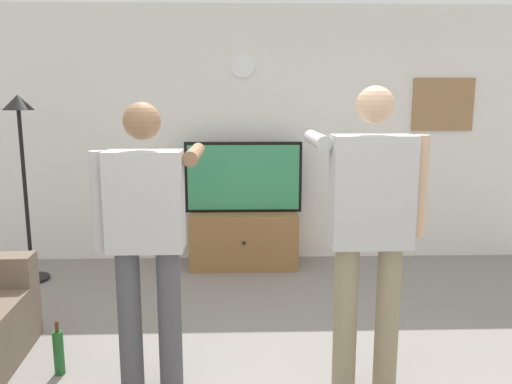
{
  "coord_description": "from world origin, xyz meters",
  "views": [
    {
      "loc": [
        -0.15,
        -2.54,
        1.73
      ],
      "look_at": [
        -0.04,
        1.2,
        1.05
      ],
      "focal_mm": 35.68,
      "sensor_mm": 36.0,
      "label": 1
    }
  ],
  "objects_px": {
    "tv_stand": "(244,240)",
    "framed_picture": "(443,104)",
    "floor_lamp": "(22,150)",
    "person_standing_nearer_lamp": "(147,231)",
    "person_standing_nearer_couch": "(370,222)",
    "beverage_bottle": "(59,352)",
    "television": "(243,177)",
    "wall_clock": "(243,66)"
  },
  "relations": [
    {
      "from": "wall_clock",
      "to": "person_standing_nearer_couch",
      "type": "height_order",
      "value": "wall_clock"
    },
    {
      "from": "person_standing_nearer_lamp",
      "to": "person_standing_nearer_couch",
      "type": "height_order",
      "value": "person_standing_nearer_couch"
    },
    {
      "from": "wall_clock",
      "to": "floor_lamp",
      "type": "distance_m",
      "value": 2.31
    },
    {
      "from": "wall_clock",
      "to": "beverage_bottle",
      "type": "relative_size",
      "value": 0.7
    },
    {
      "from": "floor_lamp",
      "to": "person_standing_nearer_lamp",
      "type": "xyz_separation_m",
      "value": [
        1.49,
        -1.91,
        -0.29
      ]
    },
    {
      "from": "floor_lamp",
      "to": "person_standing_nearer_couch",
      "type": "height_order",
      "value": "person_standing_nearer_couch"
    },
    {
      "from": "person_standing_nearer_lamp",
      "to": "framed_picture",
      "type": "bearing_deg",
      "value": 43.36
    },
    {
      "from": "tv_stand",
      "to": "person_standing_nearer_couch",
      "type": "relative_size",
      "value": 0.61
    },
    {
      "from": "tv_stand",
      "to": "person_standing_nearer_lamp",
      "type": "xyz_separation_m",
      "value": [
        -0.58,
        -2.26,
        0.69
      ]
    },
    {
      "from": "framed_picture",
      "to": "beverage_bottle",
      "type": "height_order",
      "value": "framed_picture"
    },
    {
      "from": "television",
      "to": "beverage_bottle",
      "type": "relative_size",
      "value": 3.37
    },
    {
      "from": "tv_stand",
      "to": "framed_picture",
      "type": "xyz_separation_m",
      "value": [
        2.13,
        0.3,
        1.39
      ]
    },
    {
      "from": "tv_stand",
      "to": "person_standing_nearer_lamp",
      "type": "height_order",
      "value": "person_standing_nearer_lamp"
    },
    {
      "from": "tv_stand",
      "to": "beverage_bottle",
      "type": "bearing_deg",
      "value": -119.62
    },
    {
      "from": "person_standing_nearer_lamp",
      "to": "person_standing_nearer_couch",
      "type": "xyz_separation_m",
      "value": [
        1.29,
        -0.05,
        0.06
      ]
    },
    {
      "from": "television",
      "to": "framed_picture",
      "type": "height_order",
      "value": "framed_picture"
    },
    {
      "from": "framed_picture",
      "to": "floor_lamp",
      "type": "xyz_separation_m",
      "value": [
        -4.2,
        -0.65,
        -0.41
      ]
    },
    {
      "from": "framed_picture",
      "to": "person_standing_nearer_couch",
      "type": "height_order",
      "value": "framed_picture"
    },
    {
      "from": "wall_clock",
      "to": "person_standing_nearer_lamp",
      "type": "bearing_deg",
      "value": -102.71
    },
    {
      "from": "framed_picture",
      "to": "beverage_bottle",
      "type": "distance_m",
      "value": 4.38
    },
    {
      "from": "television",
      "to": "beverage_bottle",
      "type": "xyz_separation_m",
      "value": [
        -1.2,
        -2.15,
        -0.79
      ]
    },
    {
      "from": "framed_picture",
      "to": "floor_lamp",
      "type": "distance_m",
      "value": 4.27
    },
    {
      "from": "television",
      "to": "person_standing_nearer_couch",
      "type": "relative_size",
      "value": 0.67
    },
    {
      "from": "framed_picture",
      "to": "wall_clock",
      "type": "bearing_deg",
      "value": -179.87
    },
    {
      "from": "floor_lamp",
      "to": "person_standing_nearer_lamp",
      "type": "distance_m",
      "value": 2.44
    },
    {
      "from": "floor_lamp",
      "to": "framed_picture",
      "type": "bearing_deg",
      "value": 8.83
    },
    {
      "from": "tv_stand",
      "to": "floor_lamp",
      "type": "height_order",
      "value": "floor_lamp"
    },
    {
      "from": "television",
      "to": "floor_lamp",
      "type": "bearing_deg",
      "value": -168.93
    },
    {
      "from": "wall_clock",
      "to": "framed_picture",
      "type": "bearing_deg",
      "value": 0.13
    },
    {
      "from": "floor_lamp",
      "to": "person_standing_nearer_couch",
      "type": "distance_m",
      "value": 3.4
    },
    {
      "from": "wall_clock",
      "to": "person_standing_nearer_lamp",
      "type": "xyz_separation_m",
      "value": [
        -0.58,
        -2.55,
        -1.1
      ]
    },
    {
      "from": "tv_stand",
      "to": "television",
      "type": "height_order",
      "value": "television"
    },
    {
      "from": "wall_clock",
      "to": "beverage_bottle",
      "type": "bearing_deg",
      "value": -116.55
    },
    {
      "from": "floor_lamp",
      "to": "wall_clock",
      "type": "bearing_deg",
      "value": 17.42
    },
    {
      "from": "person_standing_nearer_couch",
      "to": "floor_lamp",
      "type": "bearing_deg",
      "value": 144.83
    },
    {
      "from": "tv_stand",
      "to": "wall_clock",
      "type": "height_order",
      "value": "wall_clock"
    },
    {
      "from": "tv_stand",
      "to": "person_standing_nearer_couch",
      "type": "height_order",
      "value": "person_standing_nearer_couch"
    },
    {
      "from": "framed_picture",
      "to": "floor_lamp",
      "type": "bearing_deg",
      "value": -171.17
    },
    {
      "from": "wall_clock",
      "to": "person_standing_nearer_couch",
      "type": "relative_size",
      "value": 0.14
    },
    {
      "from": "tv_stand",
      "to": "television",
      "type": "relative_size",
      "value": 0.92
    },
    {
      "from": "floor_lamp",
      "to": "person_standing_nearer_lamp",
      "type": "bearing_deg",
      "value": -52.04
    },
    {
      "from": "beverage_bottle",
      "to": "floor_lamp",
      "type": "bearing_deg",
      "value": 116.44
    }
  ]
}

